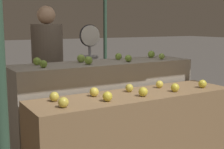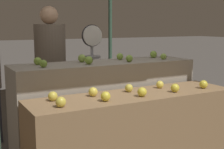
# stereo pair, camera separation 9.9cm
# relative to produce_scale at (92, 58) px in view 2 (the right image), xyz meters

# --- Properties ---
(display_counter_front) EXTENTS (2.02, 0.55, 0.87)m
(display_counter_front) POSITION_rel_produce_scale_xyz_m (-0.11, -1.18, -0.66)
(display_counter_front) COLOR olive
(display_counter_front) RESTS_ON ground_plane
(display_counter_back) EXTENTS (2.02, 0.55, 1.10)m
(display_counter_back) POSITION_rel_produce_scale_xyz_m (-0.11, -0.58, -0.54)
(display_counter_back) COLOR gray
(display_counter_back) RESTS_ON ground_plane
(apple_front_0) EXTENTS (0.08, 0.08, 0.08)m
(apple_front_0) POSITION_rel_produce_scale_xyz_m (-0.88, -1.29, -0.19)
(apple_front_0) COLOR gold
(apple_front_0) RESTS_ON display_counter_front
(apple_front_1) EXTENTS (0.08, 0.08, 0.08)m
(apple_front_1) POSITION_rel_produce_scale_xyz_m (-0.48, -1.29, -0.19)
(apple_front_1) COLOR gold
(apple_front_1) RESTS_ON display_counter_front
(apple_front_2) EXTENTS (0.09, 0.09, 0.09)m
(apple_front_2) POSITION_rel_produce_scale_xyz_m (-0.12, -1.30, -0.19)
(apple_front_2) COLOR gold
(apple_front_2) RESTS_ON display_counter_front
(apple_front_3) EXTENTS (0.08, 0.08, 0.08)m
(apple_front_3) POSITION_rel_produce_scale_xyz_m (0.27, -1.29, -0.19)
(apple_front_3) COLOR gold
(apple_front_3) RESTS_ON display_counter_front
(apple_front_4) EXTENTS (0.08, 0.08, 0.08)m
(apple_front_4) POSITION_rel_produce_scale_xyz_m (0.64, -1.29, -0.19)
(apple_front_4) COLOR gold
(apple_front_4) RESTS_ON display_counter_front
(apple_front_5) EXTENTS (0.08, 0.08, 0.08)m
(apple_front_5) POSITION_rel_produce_scale_xyz_m (-0.87, -1.07, -0.19)
(apple_front_5) COLOR gold
(apple_front_5) RESTS_ON display_counter_front
(apple_front_6) EXTENTS (0.08, 0.08, 0.08)m
(apple_front_6) POSITION_rel_produce_scale_xyz_m (-0.50, -1.07, -0.19)
(apple_front_6) COLOR yellow
(apple_front_6) RESTS_ON display_counter_front
(apple_front_7) EXTENTS (0.08, 0.08, 0.08)m
(apple_front_7) POSITION_rel_produce_scale_xyz_m (-0.12, -1.07, -0.19)
(apple_front_7) COLOR gold
(apple_front_7) RESTS_ON display_counter_front
(apple_front_8) EXTENTS (0.08, 0.08, 0.08)m
(apple_front_8) POSITION_rel_produce_scale_xyz_m (0.26, -1.07, -0.19)
(apple_front_8) COLOR yellow
(apple_front_8) RESTS_ON display_counter_front
(apple_back_0) EXTENTS (0.07, 0.07, 0.07)m
(apple_back_0) POSITION_rel_produce_scale_xyz_m (-0.83, -0.69, 0.05)
(apple_back_0) COLOR #7AA338
(apple_back_0) RESTS_ON display_counter_back
(apple_back_1) EXTENTS (0.08, 0.08, 0.08)m
(apple_back_1) POSITION_rel_produce_scale_xyz_m (-0.36, -0.68, 0.05)
(apple_back_1) COLOR #84AD3D
(apple_back_1) RESTS_ON display_counter_back
(apple_back_2) EXTENTS (0.08, 0.08, 0.08)m
(apple_back_2) POSITION_rel_produce_scale_xyz_m (0.12, -0.69, 0.05)
(apple_back_2) COLOR #84AD3D
(apple_back_2) RESTS_ON display_counter_back
(apple_back_3) EXTENTS (0.07, 0.07, 0.07)m
(apple_back_3) POSITION_rel_produce_scale_xyz_m (0.60, -0.68, 0.05)
(apple_back_3) COLOR #8EB247
(apple_back_3) RESTS_ON display_counter_back
(apple_back_4) EXTENTS (0.08, 0.08, 0.08)m
(apple_back_4) POSITION_rel_produce_scale_xyz_m (-0.83, -0.47, 0.05)
(apple_back_4) COLOR #84AD3D
(apple_back_4) RESTS_ON display_counter_back
(apple_back_5) EXTENTS (0.09, 0.09, 0.09)m
(apple_back_5) POSITION_rel_produce_scale_xyz_m (-0.35, -0.48, 0.05)
(apple_back_5) COLOR #8EB247
(apple_back_5) RESTS_ON display_counter_back
(apple_back_6) EXTENTS (0.08, 0.08, 0.08)m
(apple_back_6) POSITION_rel_produce_scale_xyz_m (0.13, -0.46, 0.05)
(apple_back_6) COLOR #84AD3D
(apple_back_6) RESTS_ON display_counter_back
(apple_back_7) EXTENTS (0.09, 0.09, 0.09)m
(apple_back_7) POSITION_rel_produce_scale_xyz_m (0.61, -0.46, 0.05)
(apple_back_7) COLOR #84AD3D
(apple_back_7) RESTS_ON display_counter_back
(produce_scale) EXTENTS (0.28, 0.20, 1.51)m
(produce_scale) POSITION_rel_produce_scale_xyz_m (0.00, 0.00, 0.00)
(produce_scale) COLOR #99999E
(produce_scale) RESTS_ON ground_plane
(person_vendor_at_scale) EXTENTS (0.50, 0.50, 1.74)m
(person_vendor_at_scale) POSITION_rel_produce_scale_xyz_m (-0.44, 0.33, -0.10)
(person_vendor_at_scale) COLOR #2D2D38
(person_vendor_at_scale) RESTS_ON ground_plane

